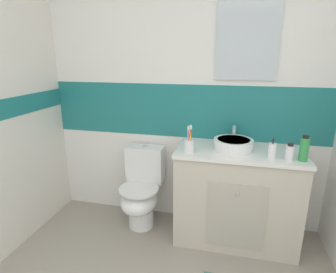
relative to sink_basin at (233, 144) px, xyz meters
The scene contains 8 objects.
wall_back_tiled 0.66m from the sink_basin, 146.63° to the left, with size 3.20×0.20×2.50m.
vanity_cabinet 0.48m from the sink_basin, ahead, with size 1.04×0.54×0.85m.
sink_basin is the anchor object (origin of this frame).
toilet 0.98m from the sink_basin, behind, with size 0.37×0.50×0.77m.
toothbrush_cup 0.38m from the sink_basin, 154.25° to the right, with size 0.08×0.08×0.23m.
soap_dispenser 0.33m from the sink_basin, 29.07° to the right, with size 0.06×0.06×0.16m.
lotion_bottle_short 0.44m from the sink_basin, 20.92° to the right, with size 0.06×0.06×0.13m.
shampoo_bottle_tall 0.53m from the sink_basin, 16.57° to the right, with size 0.06×0.06×0.20m.
Camera 1 is at (0.44, -0.10, 1.61)m, focal length 29.37 mm.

